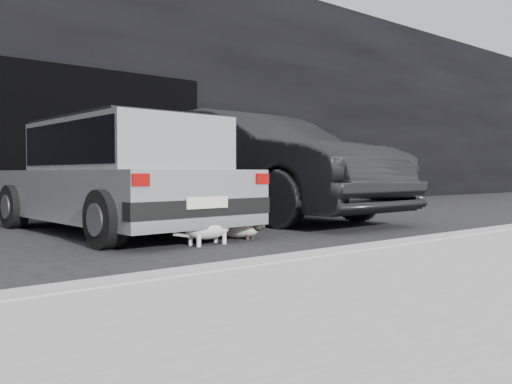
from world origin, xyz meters
TOP-DOWN VIEW (x-y plane):
  - ground at (0.00, 0.00)m, footprint 80.00×80.00m
  - building_facade at (1.00, 6.00)m, footprint 34.00×4.00m
  - garage_opening at (1.00, 3.99)m, footprint 4.00×0.10m
  - curb at (1.00, -2.60)m, footprint 18.00×0.25m
  - silver_hatchback at (-0.31, 0.62)m, footprint 1.93×3.73m
  - second_car at (2.20, 1.16)m, footprint 1.90×5.11m
  - cat_siamese at (0.40, -0.82)m, footprint 0.42×0.63m
  - cat_white at (-0.12, -0.97)m, footprint 0.80×0.29m

SIDE VIEW (x-z plane):
  - ground at x=0.00m, z-range 0.00..0.00m
  - curb at x=1.00m, z-range 0.00..0.12m
  - cat_siamese at x=0.40m, z-range -0.01..0.23m
  - cat_white at x=-0.12m, z-range -0.01..0.37m
  - silver_hatchback at x=-0.31m, z-range 0.06..1.42m
  - second_car at x=2.20m, z-range 0.00..1.67m
  - garage_opening at x=1.00m, z-range 0.00..2.60m
  - building_facade at x=1.00m, z-range 0.00..5.00m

